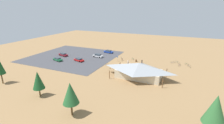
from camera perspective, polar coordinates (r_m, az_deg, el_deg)
The scene contains 27 objects.
ground at distance 64.90m, azimuth 4.38°, elevation -0.83°, with size 160.00×160.00×0.00m, color #937047.
parking_lot_asphalt at distance 77.41m, azimuth -13.08°, elevation 1.86°, with size 36.30×34.40×0.05m, color #424247.
bike_pavilion at distance 52.37m, azimuth 9.07°, elevation -2.50°, with size 16.20×9.38×4.79m.
trash_bin at distance 68.53m, azimuth 8.20°, elevation 0.45°, with size 0.60×0.60×0.90m, color brown.
lot_sign at distance 68.09m, azimuth 1.86°, elevation 1.36°, with size 0.56×0.08×2.20m.
pine_far_east at distance 44.10m, azimuth -23.86°, elevation -5.67°, with size 2.83×2.83×6.49m.
pine_midwest at distance 34.12m, azimuth -13.97°, elevation -10.28°, with size 3.25×3.25×7.17m.
pine_east at distance 32.55m, azimuth 31.76°, elevation -13.57°, with size 3.69×3.69×7.75m.
bicycle_green_edge_south at distance 70.06m, azimuth 24.09°, elevation -0.66°, with size 1.63×0.56×0.81m.
bicycle_orange_by_bin at distance 62.04m, azimuth 0.55°, elevation -1.31°, with size 1.25×1.13×0.84m.
bicycle_red_lone_west at distance 69.56m, azimuth 3.54°, elevation 0.82°, with size 0.48×1.74×0.89m.
bicycle_teal_lone_east at distance 70.74m, azimuth 21.21°, elevation -0.10°, with size 1.75×0.49×0.88m.
bicycle_silver_near_sign at distance 72.02m, azimuth 3.23°, elevation 1.39°, with size 0.68×1.55×0.83m.
bicycle_blue_yard_front at distance 70.09m, azimuth 19.84°, elevation -0.15°, with size 1.54×0.84×0.73m.
bicycle_purple_edge_north at distance 67.80m, azimuth 21.93°, elevation -0.96°, with size 0.83×1.51×0.84m.
bicycle_white_mid_cluster at distance 67.86m, azimuth 24.78°, elevation -1.30°, with size 1.10×1.38×0.81m.
bicycle_yellow_near_porch at distance 59.95m, azimuth -0.17°, elevation -2.01°, with size 1.75×0.48×0.78m.
bicycle_black_yard_center at distance 63.24m, azimuth 2.83°, elevation -0.97°, with size 1.54×0.68×0.81m.
bicycle_green_trailside at distance 71.08m, azimuth 7.12°, elevation 1.08°, with size 1.38×1.04×0.83m.
bicycle_orange_yard_right at distance 63.13m, azimuth -1.67°, elevation -0.97°, with size 1.33×1.10×0.82m.
car_silver_mid_lot at distance 74.10m, azimuth -4.83°, elevation 2.17°, with size 4.79×2.32×1.49m.
car_maroon_far_end at distance 79.01m, azimuth -16.25°, elevation 2.45°, with size 5.05×2.96×1.33m.
car_red_inner_stall at distance 69.68m, azimuth -11.19°, elevation 0.80°, with size 4.73×2.93×1.29m.
car_green_aisle_side at distance 72.42m, azimuth -17.99°, elevation 0.92°, with size 4.74×2.94×1.33m.
car_blue_near_entry at distance 81.27m, azimuth -1.20°, elevation 3.59°, with size 4.72×2.48×1.36m.
visitor_by_pavilion at distance 66.56m, azimuth 10.15°, elevation 0.21°, with size 0.36×0.36×1.67m.
visitor_at_bikes at distance 64.53m, azimuth 5.52°, elevation -0.06°, with size 0.36×0.36×1.85m.
Camera 1 is at (-20.40, 58.02, 20.69)m, focal length 26.88 mm.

